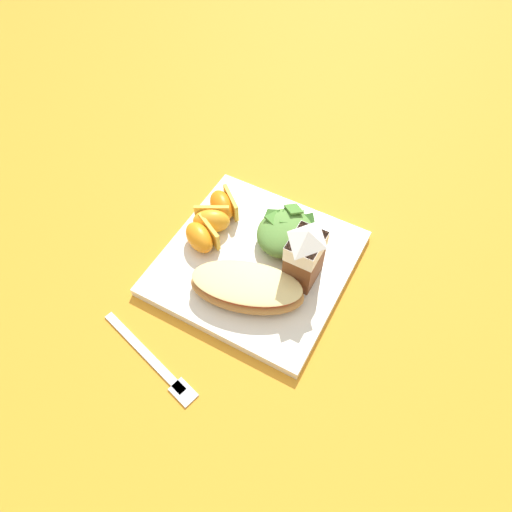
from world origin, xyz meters
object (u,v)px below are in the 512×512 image
orange_wedge_front (223,205)px  orange_wedge_rear (200,237)px  white_plate (256,263)px  milk_carton (305,253)px  green_salad_pile (286,232)px  orange_wedge_middle (212,220)px  cheesy_pizza_bread (247,288)px  metal_fork (155,363)px

orange_wedge_front → orange_wedge_rear: size_ratio=0.99×
white_plate → milk_carton: milk_carton is taller
green_salad_pile → orange_wedge_middle: bearing=-73.1°
cheesy_pizza_bread → orange_wedge_middle: bearing=-126.6°
cheesy_pizza_bread → orange_wedge_front: size_ratio=2.69×
orange_wedge_rear → metal_fork: (0.20, 0.05, -0.03)m
milk_carton → white_plate: bearing=-84.7°
metal_fork → orange_wedge_middle: bearing=-167.8°
orange_wedge_front → orange_wedge_rear: 0.08m
cheesy_pizza_bread → orange_wedge_middle: 0.14m
white_plate → metal_fork: 0.22m
milk_carton → orange_wedge_rear: 0.17m
orange_wedge_front → metal_fork: size_ratio=0.37×
white_plate → orange_wedge_middle: 0.10m
cheesy_pizza_bread → metal_fork: size_ratio=1.00×
white_plate → cheesy_pizza_bread: cheesy_pizza_bread is taller
orange_wedge_middle → orange_wedge_rear: size_ratio=1.00×
green_salad_pile → metal_fork: (0.27, -0.07, -0.03)m
milk_carton → orange_wedge_front: 0.18m
green_salad_pile → orange_wedge_rear: 0.14m
white_plate → cheesy_pizza_bread: (0.06, 0.02, 0.03)m
white_plate → orange_wedge_middle: bearing=-103.1°
white_plate → metal_fork: bearing=-11.5°
milk_carton → orange_wedge_rear: bearing=-82.2°
orange_wedge_middle → metal_fork: size_ratio=0.38×
milk_carton → metal_fork: (0.22, -0.12, -0.07)m
cheesy_pizza_bread → orange_wedge_rear: bearing=-112.6°
milk_carton → metal_fork: milk_carton is taller
white_plate → green_salad_pile: size_ratio=2.67×
green_salad_pile → metal_fork: green_salad_pile is taller
orange_wedge_middle → metal_fork: (0.24, 0.05, -0.03)m
milk_carton → orange_wedge_middle: bearing=-94.9°
white_plate → metal_fork: white_plate is taller
cheesy_pizza_bread → green_salad_pile: (-0.12, 0.00, 0.00)m
green_salad_pile → orange_wedge_middle: size_ratio=1.50×
orange_wedge_middle → cheesy_pizza_bread: bearing=53.4°
orange_wedge_front → metal_fork: orange_wedge_front is taller
white_plate → metal_fork: size_ratio=1.50×
orange_wedge_middle → orange_wedge_rear: 0.04m
green_salad_pile → milk_carton: bearing=47.1°
white_plate → cheesy_pizza_bread: 0.07m
orange_wedge_middle → orange_wedge_rear: bearing=4.1°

